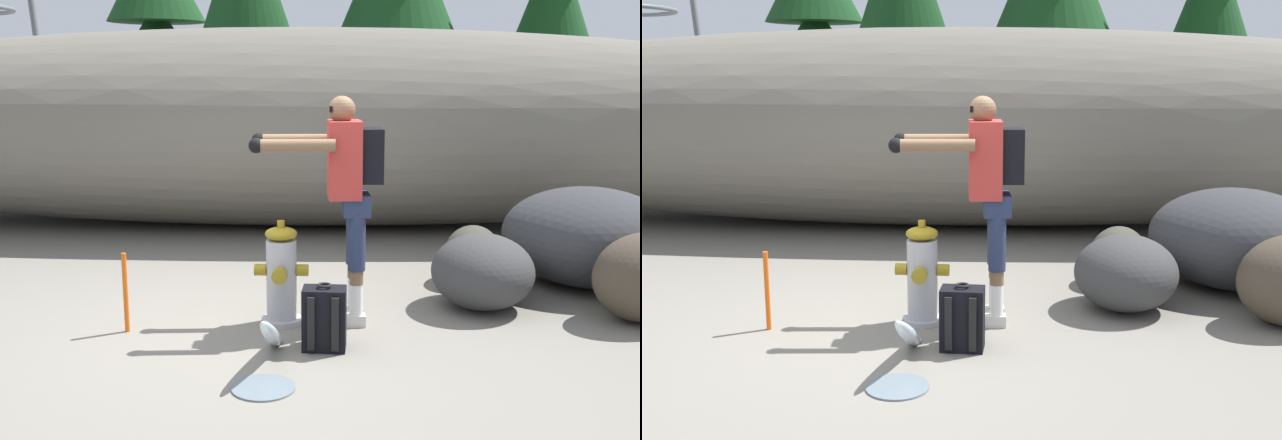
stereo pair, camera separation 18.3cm
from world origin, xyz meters
TOP-DOWN VIEW (x-y plane):
  - ground_plane at (0.00, 0.00)m, footprint 56.00×56.00m
  - dirt_embankment at (0.00, 4.16)m, footprint 16.49×3.20m
  - fire_hydrant at (0.22, 0.27)m, footprint 0.41×0.36m
  - hydrant_water_jet at (0.22, -0.48)m, footprint 0.39×1.27m
  - utility_worker at (0.70, 0.32)m, footprint 1.00×0.58m
  - spare_backpack at (0.57, -0.25)m, footprint 0.31×0.30m
  - boulder_large at (2.89, 1.45)m, footprint 2.13×2.13m
  - boulder_mid at (1.82, 0.73)m, footprint 0.91×0.98m
  - boulder_outlier at (1.86, 1.49)m, footprint 0.71×0.80m
  - pine_tree_far_left at (-3.06, 9.48)m, footprint 2.93×2.93m
  - survey_stake at (-0.91, 0.03)m, footprint 0.04×0.04m

SIDE VIEW (x-z plane):
  - ground_plane at x=0.00m, z-range -0.04..0.00m
  - hydrant_water_jet at x=0.22m, z-range -0.19..0.45m
  - spare_backpack at x=0.57m, z-range -0.02..0.45m
  - boulder_outlier at x=1.86m, z-range 0.00..0.52m
  - survey_stake at x=-0.91m, z-range 0.00..0.60m
  - boulder_mid at x=1.82m, z-range 0.00..0.61m
  - fire_hydrant at x=0.22m, z-range -0.03..0.77m
  - boulder_large at x=2.89m, z-range 0.00..0.89m
  - utility_worker at x=0.70m, z-range 0.24..1.96m
  - dirt_embankment at x=0.00m, z-range 0.00..2.45m
  - pine_tree_far_left at x=-3.06m, z-range 0.23..4.90m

